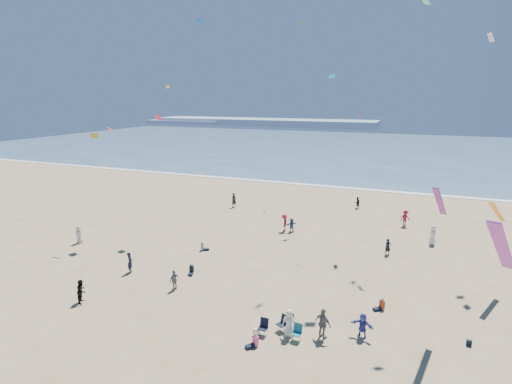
% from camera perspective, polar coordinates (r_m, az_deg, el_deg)
% --- Properties ---
extents(ground, '(220.00, 220.00, 0.00)m').
position_cam_1_polar(ground, '(24.04, -12.56, -21.77)').
color(ground, tan).
rests_on(ground, ground).
extents(ocean, '(220.00, 100.00, 0.06)m').
position_cam_1_polar(ocean, '(112.36, 15.97, 5.91)').
color(ocean, '#476B84').
rests_on(ocean, ground).
extents(surf_line, '(220.00, 1.20, 0.08)m').
position_cam_1_polar(surf_line, '(63.51, 10.90, 0.74)').
color(surf_line, white).
rests_on(surf_line, ground).
extents(headland_far, '(110.00, 20.00, 3.20)m').
position_cam_1_polar(headland_far, '(199.61, 0.94, 9.95)').
color(headland_far, '#7A8EA8').
rests_on(headland_far, ground).
extents(headland_near, '(40.00, 14.00, 2.00)m').
position_cam_1_polar(headland_near, '(212.98, -9.80, 9.81)').
color(headland_near, '#7A8EA8').
rests_on(headland_near, ground).
extents(standing_flyers, '(33.25, 37.98, 1.90)m').
position_cam_1_polar(standing_flyers, '(34.95, 6.00, -8.28)').
color(standing_flyers, black).
rests_on(standing_flyers, ground).
extents(seated_group, '(17.22, 20.99, 0.84)m').
position_cam_1_polar(seated_group, '(27.63, -3.13, -15.39)').
color(seated_group, silver).
rests_on(seated_group, ground).
extents(chair_cluster, '(2.64, 1.52, 1.00)m').
position_cam_1_polar(chair_cluster, '(24.81, 3.46, -18.83)').
color(chair_cluster, black).
rests_on(chair_cluster, ground).
extents(white_tote, '(0.35, 0.20, 0.40)m').
position_cam_1_polar(white_tote, '(24.98, 0.01, -19.37)').
color(white_tote, silver).
rests_on(white_tote, ground).
extents(black_backpack, '(0.30, 0.22, 0.38)m').
position_cam_1_polar(black_backpack, '(26.54, 5.05, -17.31)').
color(black_backpack, black).
rests_on(black_backpack, ground).
extents(navy_bag, '(0.28, 0.18, 0.34)m').
position_cam_1_polar(navy_bag, '(26.99, 28.14, -18.48)').
color(navy_bag, black).
rests_on(navy_bag, ground).
extents(kites_aloft, '(44.86, 45.66, 29.90)m').
position_cam_1_polar(kites_aloft, '(29.47, 16.44, 14.14)').
color(kites_aloft, '#72229C').
rests_on(kites_aloft, ground).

